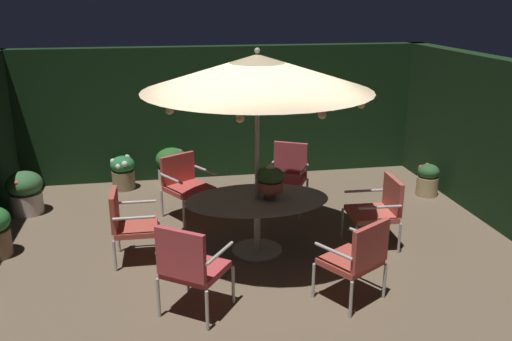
{
  "coord_description": "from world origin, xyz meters",
  "views": [
    {
      "loc": [
        -1.1,
        -6.34,
        3.27
      ],
      "look_at": [
        0.07,
        0.16,
        1.11
      ],
      "focal_mm": 37.7,
      "sensor_mm": 36.0,
      "label": 1
    }
  ],
  "objects_px": {
    "centerpiece_planter": "(270,179)",
    "patio_chair_south": "(128,221)",
    "potted_plant_back_right": "(172,164)",
    "patio_chair_north": "(358,256)",
    "potted_plant_back_left": "(428,179)",
    "potted_plant_back_center": "(25,191)",
    "patio_umbrella": "(257,73)",
    "patio_chair_northeast": "(379,207)",
    "patio_chair_southwest": "(190,264)",
    "patio_dining_table": "(257,209)",
    "patio_chair_southeast": "(185,182)",
    "potted_plant_front_corner": "(123,172)",
    "patio_chair_east": "(288,172)"
  },
  "relations": [
    {
      "from": "patio_chair_southeast",
      "to": "potted_plant_back_center",
      "type": "relative_size",
      "value": 1.39
    },
    {
      "from": "patio_chair_northeast",
      "to": "potted_plant_front_corner",
      "type": "height_order",
      "value": "patio_chair_northeast"
    },
    {
      "from": "patio_chair_northeast",
      "to": "patio_chair_southwest",
      "type": "xyz_separation_m",
      "value": [
        -2.62,
        -1.29,
        0.06
      ]
    },
    {
      "from": "patio_chair_southeast",
      "to": "potted_plant_back_left",
      "type": "bearing_deg",
      "value": 2.29
    },
    {
      "from": "patio_chair_south",
      "to": "potted_plant_back_left",
      "type": "relative_size",
      "value": 1.72
    },
    {
      "from": "patio_dining_table",
      "to": "patio_chair_north",
      "type": "relative_size",
      "value": 1.92
    },
    {
      "from": "centerpiece_planter",
      "to": "potted_plant_back_right",
      "type": "relative_size",
      "value": 0.73
    },
    {
      "from": "patio_chair_east",
      "to": "potted_plant_back_center",
      "type": "height_order",
      "value": "patio_chair_east"
    },
    {
      "from": "patio_chair_northeast",
      "to": "potted_plant_back_left",
      "type": "xyz_separation_m",
      "value": [
        1.58,
        1.65,
        -0.26
      ]
    },
    {
      "from": "patio_umbrella",
      "to": "potted_plant_back_center",
      "type": "height_order",
      "value": "patio_umbrella"
    },
    {
      "from": "patio_chair_east",
      "to": "potted_plant_front_corner",
      "type": "bearing_deg",
      "value": 152.89
    },
    {
      "from": "patio_dining_table",
      "to": "patio_chair_southeast",
      "type": "xyz_separation_m",
      "value": [
        -0.87,
        1.42,
        -0.05
      ]
    },
    {
      "from": "patio_chair_northeast",
      "to": "potted_plant_back_left",
      "type": "height_order",
      "value": "patio_chair_northeast"
    },
    {
      "from": "patio_chair_north",
      "to": "patio_chair_south",
      "type": "bearing_deg",
      "value": 150.06
    },
    {
      "from": "potted_plant_back_right",
      "to": "potted_plant_back_left",
      "type": "xyz_separation_m",
      "value": [
        4.27,
        -1.47,
        -0.05
      ]
    },
    {
      "from": "patio_chair_north",
      "to": "potted_plant_back_left",
      "type": "height_order",
      "value": "patio_chair_north"
    },
    {
      "from": "patio_umbrella",
      "to": "potted_plant_back_right",
      "type": "relative_size",
      "value": 4.45
    },
    {
      "from": "potted_plant_front_corner",
      "to": "potted_plant_back_right",
      "type": "bearing_deg",
      "value": 14.27
    },
    {
      "from": "potted_plant_back_center",
      "to": "potted_plant_front_corner",
      "type": "distance_m",
      "value": 1.69
    },
    {
      "from": "patio_dining_table",
      "to": "potted_plant_back_right",
      "type": "distance_m",
      "value": 3.23
    },
    {
      "from": "patio_dining_table",
      "to": "potted_plant_back_center",
      "type": "height_order",
      "value": "patio_dining_table"
    },
    {
      "from": "patio_chair_southeast",
      "to": "potted_plant_front_corner",
      "type": "height_order",
      "value": "patio_chair_southeast"
    },
    {
      "from": "centerpiece_planter",
      "to": "patio_chair_south",
      "type": "bearing_deg",
      "value": 177.94
    },
    {
      "from": "potted_plant_front_corner",
      "to": "potted_plant_back_right",
      "type": "xyz_separation_m",
      "value": [
        0.86,
        0.22,
        0.02
      ]
    },
    {
      "from": "potted_plant_back_right",
      "to": "patio_umbrella",
      "type": "bearing_deg",
      "value": -71.4
    },
    {
      "from": "patio_chair_north",
      "to": "patio_chair_southeast",
      "type": "relative_size",
      "value": 1.04
    },
    {
      "from": "patio_chair_southeast",
      "to": "patio_umbrella",
      "type": "bearing_deg",
      "value": -58.53
    },
    {
      "from": "patio_umbrella",
      "to": "patio_chair_northeast",
      "type": "relative_size",
      "value": 2.98
    },
    {
      "from": "patio_chair_east",
      "to": "potted_plant_back_left",
      "type": "relative_size",
      "value": 1.88
    },
    {
      "from": "patio_dining_table",
      "to": "potted_plant_back_left",
      "type": "height_order",
      "value": "patio_dining_table"
    },
    {
      "from": "patio_chair_northeast",
      "to": "patio_chair_southwest",
      "type": "distance_m",
      "value": 2.92
    },
    {
      "from": "patio_dining_table",
      "to": "patio_chair_north",
      "type": "bearing_deg",
      "value": -58.72
    },
    {
      "from": "potted_plant_back_center",
      "to": "potted_plant_back_right",
      "type": "distance_m",
      "value": 2.55
    },
    {
      "from": "potted_plant_back_left",
      "to": "centerpiece_planter",
      "type": "bearing_deg",
      "value": -152.33
    },
    {
      "from": "patio_umbrella",
      "to": "patio_chair_north",
      "type": "bearing_deg",
      "value": -58.72
    },
    {
      "from": "patio_umbrella",
      "to": "patio_chair_northeast",
      "type": "xyz_separation_m",
      "value": [
        1.66,
        -0.07,
        -1.83
      ]
    },
    {
      "from": "patio_chair_south",
      "to": "patio_umbrella",
      "type": "bearing_deg",
      "value": -1.1
    },
    {
      "from": "centerpiece_planter",
      "to": "patio_chair_southeast",
      "type": "distance_m",
      "value": 1.84
    },
    {
      "from": "centerpiece_planter",
      "to": "patio_umbrella",
      "type": "bearing_deg",
      "value": 168.38
    },
    {
      "from": "patio_umbrella",
      "to": "potted_plant_back_left",
      "type": "distance_m",
      "value": 4.17
    },
    {
      "from": "patio_chair_southeast",
      "to": "patio_chair_south",
      "type": "height_order",
      "value": "patio_chair_south"
    },
    {
      "from": "patio_chair_southeast",
      "to": "potted_plant_back_left",
      "type": "distance_m",
      "value": 4.12
    },
    {
      "from": "patio_chair_east",
      "to": "patio_chair_southeast",
      "type": "xyz_separation_m",
      "value": [
        -1.63,
        -0.06,
        -0.05
      ]
    },
    {
      "from": "potted_plant_back_right",
      "to": "patio_chair_south",
      "type": "bearing_deg",
      "value": -101.76
    },
    {
      "from": "centerpiece_planter",
      "to": "patio_chair_southwest",
      "type": "distance_m",
      "value": 1.79
    },
    {
      "from": "patio_dining_table",
      "to": "patio_chair_south",
      "type": "xyz_separation_m",
      "value": [
        -1.66,
        0.03,
        -0.06
      ]
    },
    {
      "from": "patio_chair_northeast",
      "to": "patio_chair_south",
      "type": "distance_m",
      "value": 3.32
    },
    {
      "from": "patio_dining_table",
      "to": "potted_plant_front_corner",
      "type": "xyz_separation_m",
      "value": [
        -1.89,
        2.83,
        -0.29
      ]
    },
    {
      "from": "patio_umbrella",
      "to": "patio_chair_southeast",
      "type": "height_order",
      "value": "patio_umbrella"
    },
    {
      "from": "patio_umbrella",
      "to": "potted_plant_front_corner",
      "type": "height_order",
      "value": "patio_umbrella"
    }
  ]
}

